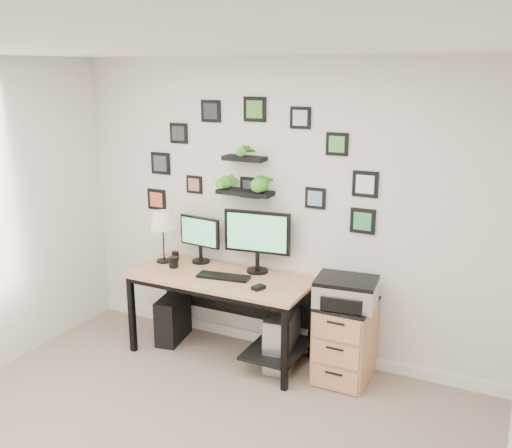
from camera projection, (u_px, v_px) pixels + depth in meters
The scene contains 14 objects.
room at pixel (278, 342), 5.28m from camera, with size 4.00×4.00×4.00m.
desk at pixel (226, 288), 5.01m from camera, with size 1.60×0.70×0.75m.
monitor_left at pixel (200, 236), 5.25m from camera, with size 0.43×0.19×0.44m.
monitor_right at pixel (257, 236), 4.97m from camera, with size 0.60×0.22×0.56m.
keyboard at pixel (224, 277), 4.91m from camera, with size 0.46×0.15×0.02m, color black.
mouse at pixel (258, 287), 4.66m from camera, with size 0.07×0.11×0.03m, color black.
table_lamp at pixel (163, 221), 5.24m from camera, with size 0.24×0.24×0.48m.
mug at pixel (174, 262), 5.17m from camera, with size 0.09×0.09×0.10m, color black.
pen_cup at pixel (175, 256), 5.36m from camera, with size 0.07×0.07×0.09m, color black.
pc_tower_black at pixel (173, 318), 5.39m from camera, with size 0.19×0.43×0.43m, color black.
pc_tower_grey at pixel (282, 339), 4.91m from camera, with size 0.28×0.51×0.48m.
file_cabinet at pixel (345, 341), 4.68m from camera, with size 0.43×0.53×0.67m.
printer at pixel (346, 292), 4.53m from camera, with size 0.51×0.43×0.22m.
wall_decor at pixel (249, 169), 4.94m from camera, with size 2.26×0.18×1.10m.
Camera 1 is at (1.94, -2.43, 2.48)m, focal length 40.00 mm.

